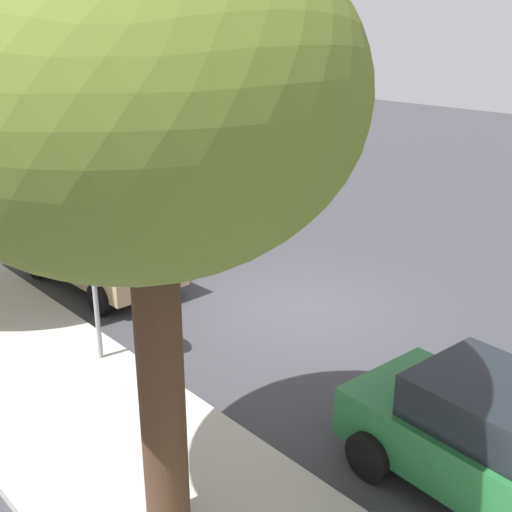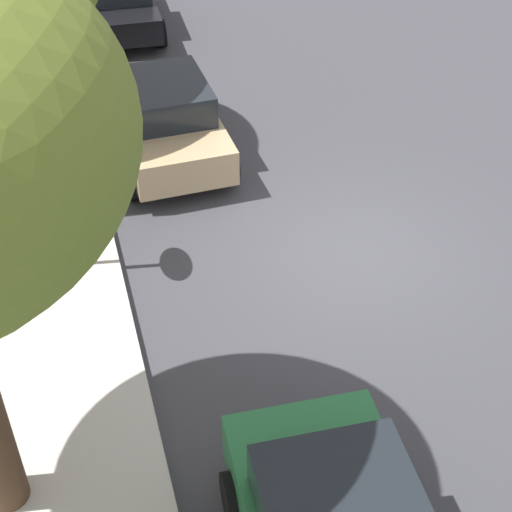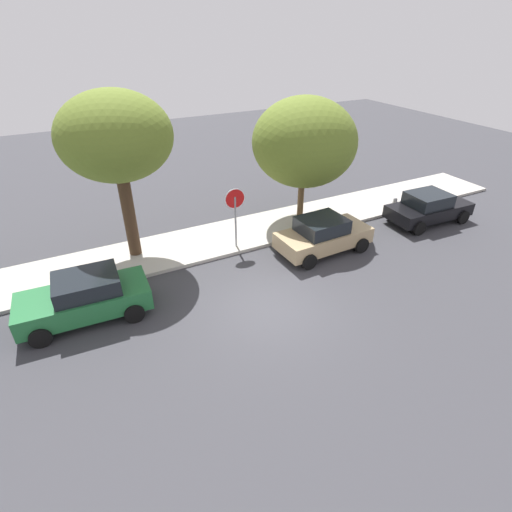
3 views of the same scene
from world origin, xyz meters
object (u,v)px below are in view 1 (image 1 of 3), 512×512
stop_sign (92,261)px  parked_car_green (509,449)px  street_tree_far (135,99)px  parked_car_tan (102,251)px

stop_sign → parked_car_green: 6.51m
parked_car_green → street_tree_far: 5.66m
street_tree_far → parked_car_green: bearing=-124.3°
street_tree_far → stop_sign: bearing=-20.1°
parked_car_green → parked_car_tan: bearing=0.4°
parked_car_tan → street_tree_far: bearing=155.1°
stop_sign → parked_car_green: stop_sign is taller
stop_sign → street_tree_far: (-3.89, 1.42, 2.93)m
stop_sign → parked_car_tan: (3.09, -1.81, -1.10)m
stop_sign → parked_car_green: bearing=-163.0°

